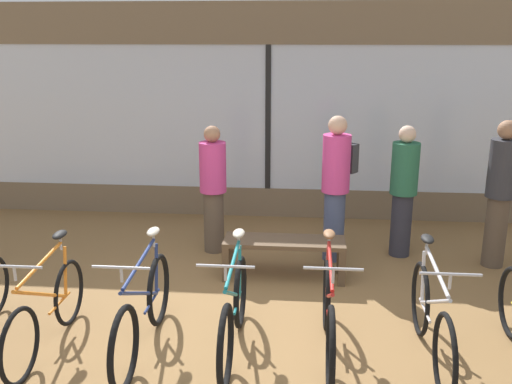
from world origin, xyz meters
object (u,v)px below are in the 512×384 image
Objects in this scene: bicycle_center_left at (143,312)px; bicycle_right at (431,320)px; display_bench at (284,246)px; customer_near_bench at (213,187)px; bicycle_center at (234,312)px; customer_mid_floor at (500,191)px; bicycle_center_right at (328,314)px; customer_near_rack at (336,183)px; bicycle_left at (47,310)px; customer_by_window at (403,189)px.

bicycle_center_left is 1.04× the size of bicycle_right.
display_bench is 1.31m from customer_near_bench.
bicycle_right is 1.22× the size of display_bench.
bicycle_right is (1.71, 0.01, 0.01)m from bicycle_center.
customer_mid_floor is at bearing 31.77° from bicycle_center_left.
customer_near_bench is at bearing 120.39° from bicycle_center_right.
bicycle_center_right is 0.97× the size of customer_mid_floor.
customer_near_rack reaches higher than customer_mid_floor.
customer_near_rack is (2.65, 2.37, 0.61)m from bicycle_left.
bicycle_center_left is at bearing -95.29° from customer_near_bench.
customer_near_bench is at bearing 141.42° from display_bench.
customer_near_bench is at bearing 103.30° from bicycle_center.
customer_by_window is at bearing 1.75° from customer_near_bench.
bicycle_center_right is at bearing -111.96° from customer_by_window.
customer_mid_floor reaches higher than bicycle_center.
bicycle_left is 1.17× the size of display_bench.
customer_by_window reaches higher than bicycle_left.
bicycle_center_left is 0.99× the size of customer_mid_floor.
customer_by_window is at bearing 87.29° from bicycle_right.
bicycle_center reaches higher than display_bench.
bicycle_center_right reaches higher than bicycle_center_left.
bicycle_center_right is (0.83, 0.02, 0.01)m from bicycle_center.
customer_by_window is (0.85, 0.21, -0.11)m from customer_near_rack.
customer_near_rack reaches higher than display_bench.
customer_near_bench is at bearing 174.93° from customer_near_rack.
bicycle_right is 2.12m from display_bench.
bicycle_right is 2.46m from customer_near_rack.
bicycle_center_left is at bearing -178.40° from bicycle_right.
bicycle_right is (3.38, 0.10, 0.02)m from bicycle_left.
bicycle_left is 2.78m from customer_near_bench.
bicycle_left is at bearing -178.29° from bicycle_right.
bicycle_center is at bearing -179.77° from bicycle_right.
bicycle_left is 2.70m from display_bench.
bicycle_left is at bearing -138.20° from customer_near_rack.
bicycle_right is at bearing 1.71° from bicycle_left.
bicycle_right is at bearing 0.23° from bicycle_center.
bicycle_center_left is 0.98× the size of customer_near_rack.
customer_by_window is at bearing 29.70° from display_bench.
bicycle_center_right is 2.34m from customer_near_rack.
bicycle_left is at bearing -139.43° from display_bench.
customer_near_bench reaches higher than bicycle_left.
customer_near_bench is (0.23, 2.48, 0.48)m from bicycle_center_left.
bicycle_center_right is at bearing -59.61° from customer_near_bench.
bicycle_center_right is (1.63, 0.08, 0.01)m from bicycle_center_left.
customer_mid_floor is at bearing 26.95° from bicycle_left.
bicycle_right is at bearing -46.54° from customer_near_bench.
bicycle_right is 2.53m from customer_by_window.
bicycle_left is at bearing -153.05° from customer_mid_floor.
customer_mid_floor is at bearing 46.79° from bicycle_center_right.
customer_near_bench reaches higher than bicycle_center_right.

